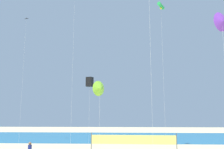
# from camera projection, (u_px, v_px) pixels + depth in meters

# --- Properties ---
(ocean_band) EXTENTS (120.00, 20.00, 0.01)m
(ocean_band) POSITION_uv_depth(u_px,v_px,m) (115.00, 137.00, 43.76)
(ocean_band) COLOR #1E6B99
(ocean_band) RESTS_ON ground
(volleyball_net) EXTENTS (8.69, 0.37, 2.40)m
(volleyball_net) POSITION_uv_depth(u_px,v_px,m) (133.00, 140.00, 23.93)
(volleyball_net) COLOR #4C4C51
(volleyball_net) RESTS_ON ground
(kite_lime_delta) EXTENTS (1.39, 1.46, 7.74)m
(kite_lime_delta) POSITION_uv_depth(u_px,v_px,m) (100.00, 88.00, 24.71)
(kite_lime_delta) COLOR silver
(kite_lime_delta) RESTS_ON ground
(kite_black_diamond) EXTENTS (0.71, 0.72, 19.10)m
(kite_black_diamond) POSITION_uv_depth(u_px,v_px,m) (26.00, 21.00, 36.57)
(kite_black_diamond) COLOR silver
(kite_black_diamond) RESTS_ON ground
(kite_green_tube) EXTENTS (1.10, 1.56, 17.86)m
(kite_green_tube) POSITION_uv_depth(u_px,v_px,m) (161.00, 6.00, 29.51)
(kite_green_tube) COLOR silver
(kite_green_tube) RESTS_ON ground
(kite_violet_delta) EXTENTS (1.66, 1.16, 13.32)m
(kite_violet_delta) POSITION_uv_depth(u_px,v_px,m) (222.00, 22.00, 20.99)
(kite_violet_delta) COLOR silver
(kite_violet_delta) RESTS_ON ground
(kite_black_box) EXTENTS (1.03, 1.03, 9.28)m
(kite_black_box) POSITION_uv_depth(u_px,v_px,m) (90.00, 82.00, 32.52)
(kite_black_box) COLOR silver
(kite_black_box) RESTS_ON ground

